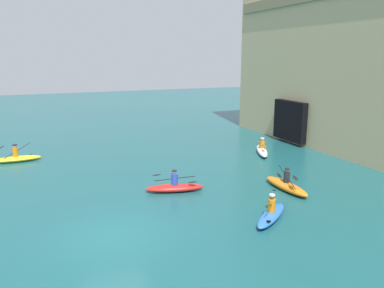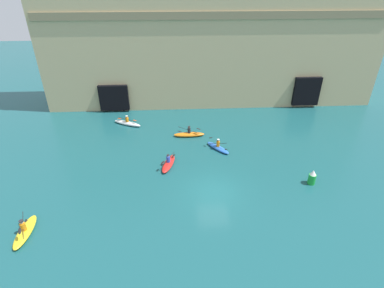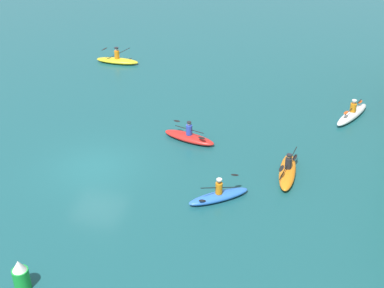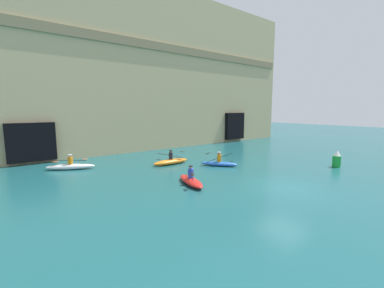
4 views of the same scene
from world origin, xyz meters
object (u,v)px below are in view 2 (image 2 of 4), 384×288
at_px(kayak_yellow, 25,231).
at_px(marker_buoy, 312,177).
at_px(kayak_blue, 218,147).
at_px(kayak_white, 127,123).
at_px(kayak_red, 168,163).
at_px(kayak_orange, 189,134).

height_order(kayak_yellow, marker_buoy, marker_buoy).
distance_m(kayak_blue, kayak_yellow, 16.91).
distance_m(kayak_white, kayak_blue, 10.89).
bearing_deg(kayak_red, marker_buoy, 89.63).
distance_m(kayak_white, marker_buoy, 19.64).
height_order(kayak_white, kayak_orange, kayak_orange).
height_order(kayak_blue, marker_buoy, marker_buoy).
height_order(kayak_white, kayak_red, kayak_red).
xyz_separation_m(kayak_blue, kayak_red, (-4.65, -2.48, 0.01)).
height_order(kayak_white, kayak_blue, kayak_white).
distance_m(kayak_red, kayak_yellow, 11.70).
bearing_deg(marker_buoy, kayak_yellow, -168.58).
distance_m(kayak_red, marker_buoy, 11.82).
bearing_deg(kayak_orange, marker_buoy, -42.66).
bearing_deg(marker_buoy, kayak_orange, 137.92).
height_order(kayak_blue, kayak_yellow, kayak_yellow).
bearing_deg(kayak_red, kayak_yellow, -35.78).
relative_size(kayak_orange, marker_buoy, 2.48).
bearing_deg(kayak_white, kayak_orange, 2.51).
height_order(kayak_white, kayak_yellow, kayak_yellow).
bearing_deg(kayak_blue, kayak_orange, -173.15).
distance_m(kayak_blue, kayak_red, 5.27).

